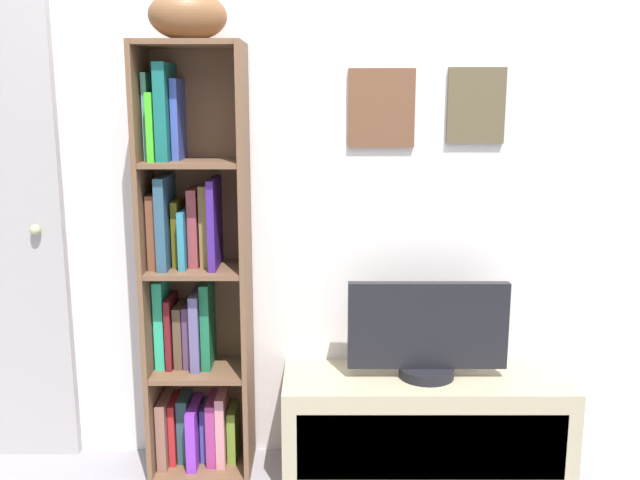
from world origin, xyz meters
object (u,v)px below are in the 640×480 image
(football, at_px, (191,16))
(tv_stand, at_px, (427,425))
(bookshelf, at_px, (194,283))
(television, at_px, (430,332))

(football, xyz_separation_m, tv_stand, (0.91, -0.05, -1.60))
(bookshelf, height_order, football, football)
(football, bearing_deg, bookshelf, 133.68)
(football, distance_m, television, 1.51)
(bookshelf, bearing_deg, television, -4.81)
(bookshelf, relative_size, television, 2.73)
(bookshelf, height_order, television, bookshelf)
(bookshelf, bearing_deg, tv_stand, -4.88)
(football, height_order, tv_stand, football)
(bookshelf, height_order, tv_stand, bookshelf)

